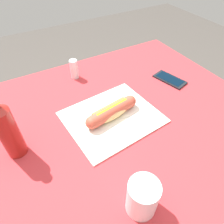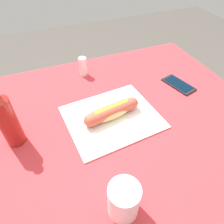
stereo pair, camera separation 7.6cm
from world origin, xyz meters
The scene contains 8 objects.
ground_plane centered at (0.00, 0.00, 0.00)m, with size 6.00×6.00×0.00m, color #47423D.
dining_table centered at (0.00, 0.00, 0.64)m, with size 1.13×1.01×0.76m.
paper_wrapper centered at (-0.01, 0.05, 0.77)m, with size 0.33×0.28×0.01m, color silver.
hot_dog centered at (-0.01, 0.05, 0.80)m, with size 0.22×0.08×0.05m.
cell_phone centered at (0.34, 0.13, 0.77)m, with size 0.11×0.16×0.01m.
soda_bottle centered at (-0.35, 0.07, 0.87)m, with size 0.06×0.06×0.23m.
drinking_cup centered at (-0.11, -0.27, 0.82)m, with size 0.08×0.08×0.11m, color white.
salt_shaker centered at (-0.03, 0.37, 0.81)m, with size 0.04×0.04×0.09m, color silver.
Camera 2 is at (-0.21, -0.45, 1.32)m, focal length 32.90 mm.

